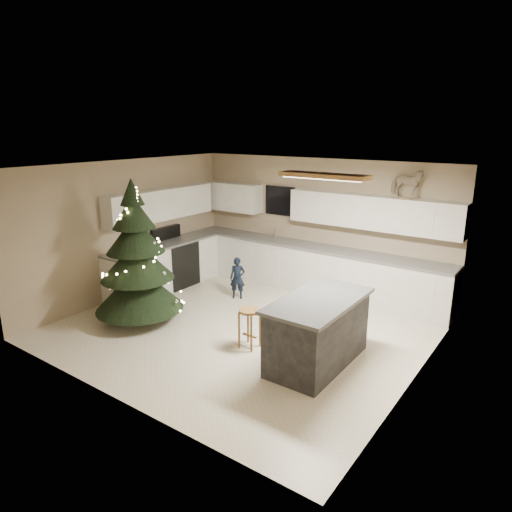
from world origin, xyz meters
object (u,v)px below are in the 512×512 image
Objects in this scene: christmas_tree at (137,265)px; toddler at (237,278)px; bar_stool at (250,319)px; island at (318,331)px; rocking_horse at (407,183)px.

christmas_tree is 2.01m from toddler.
toddler is (0.70, 1.79, -0.59)m from christmas_tree.
island is at bearing 9.51° from bar_stool.
toddler is at bearing 116.75° from rocking_horse.
rocking_horse is (3.35, 3.08, 1.27)m from christmas_tree.
christmas_tree reaches higher than toddler.
bar_stool is 0.25× the size of christmas_tree.
island is 2.77m from toddler.
rocking_horse reaches higher than island.
christmas_tree is 3.01× the size of toddler.
toddler is at bearing 151.28° from island.
toddler is (-2.43, 1.33, -0.08)m from island.
christmas_tree is (-2.09, -0.28, 0.54)m from bar_stool.
christmas_tree is 4.72m from rocking_horse.
island is 2.13× the size of toddler.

